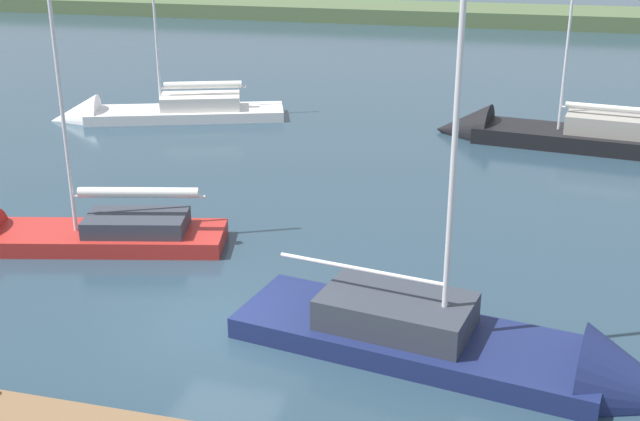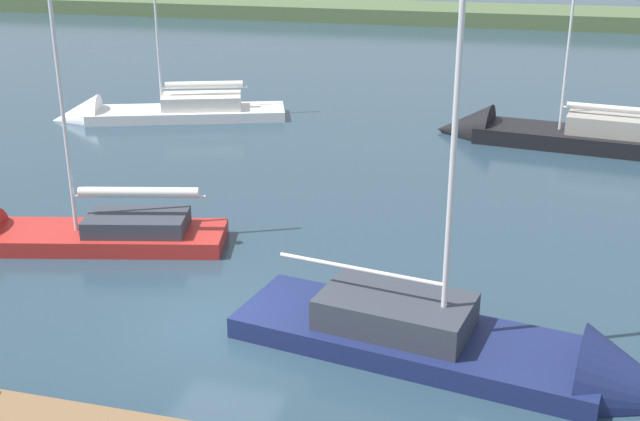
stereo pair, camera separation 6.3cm
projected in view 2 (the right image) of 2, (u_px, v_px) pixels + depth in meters
ground_plane at (218, 324)px, 18.15m from camera, size 200.00×200.00×0.00m
far_shoreline at (457, 21)px, 67.66m from camera, size 180.00×8.00×2.40m
sailboat_inner_slip at (540, 137)px, 32.26m from camera, size 10.38×3.82×11.24m
sailboat_behind_pier at (61, 240)px, 22.43m from camera, size 8.42×3.86×10.50m
sailboat_far_left at (494, 361)px, 16.41m from camera, size 9.83×4.08×11.08m
sailboat_far_right at (152, 116)px, 35.94m from camera, size 10.55×5.69×11.96m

